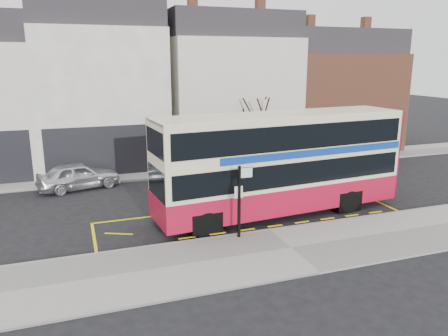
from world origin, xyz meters
name	(u,v)px	position (x,y,z in m)	size (l,w,h in m)	color
ground	(266,229)	(0.00, 0.00, 0.00)	(120.00, 120.00, 0.00)	black
pavement	(291,249)	(0.00, -2.30, 0.07)	(40.00, 4.00, 0.15)	#9A9792
kerb	(269,231)	(0.00, -0.38, 0.07)	(40.00, 0.15, 0.15)	gray
far_pavement	(196,169)	(0.00, 11.00, 0.07)	(50.00, 3.00, 0.15)	#9A9792
road_markings	(251,217)	(0.00, 1.60, 0.01)	(14.00, 3.40, 0.01)	yellow
terrace_left	(100,86)	(-5.50, 14.99, 5.32)	(8.00, 8.01, 11.80)	white
terrace_green_shop	(225,88)	(3.50, 14.99, 5.07)	(9.00, 8.01, 11.30)	silver
terrace_right	(330,91)	(12.50, 14.99, 4.57)	(9.00, 8.01, 10.30)	#9B5A3E
double_decker_bus	(281,162)	(1.49, 1.66, 2.49)	(12.02, 3.69, 4.73)	beige
bus_stop_post	(241,195)	(-1.44, -0.68, 1.92)	(0.73, 0.13, 2.94)	black
car_silver	(79,176)	(-7.35, 9.04, 0.76)	(1.79, 4.45, 1.52)	silver
car_grey	(229,164)	(1.63, 9.07, 0.72)	(1.53, 4.39, 1.45)	#42464A
car_white	(312,156)	(7.64, 9.19, 0.74)	(2.09, 5.13, 1.49)	white
street_tree_right	(255,106)	(4.05, 10.74, 4.09)	(2.77, 2.77, 5.99)	#342217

